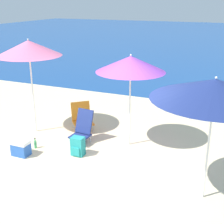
# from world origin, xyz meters

# --- Properties ---
(ground_plane) EXTENTS (60.00, 60.00, 0.00)m
(ground_plane) POSITION_xyz_m (0.00, 0.00, 0.00)
(ground_plane) COLOR beige
(sea_water) EXTENTS (60.00, 40.00, 0.01)m
(sea_water) POSITION_xyz_m (0.00, 25.22, 0.00)
(sea_water) COLOR #19478C
(sea_water) RESTS_ON ground
(beach_umbrella_purple) EXTENTS (1.58, 1.58, 2.20)m
(beach_umbrella_purple) POSITION_xyz_m (0.21, 1.42, 1.97)
(beach_umbrella_purple) COLOR white
(beach_umbrella_purple) RESTS_ON ground
(beach_umbrella_navy) EXTENTS (2.06, 2.06, 2.21)m
(beach_umbrella_navy) POSITION_xyz_m (2.16, -0.09, 2.00)
(beach_umbrella_navy) COLOR white
(beach_umbrella_navy) RESTS_ON ground
(beach_umbrella_pink) EXTENTS (1.61, 1.61, 2.44)m
(beach_umbrella_pink) POSITION_xyz_m (-2.36, 1.20, 2.20)
(beach_umbrella_pink) COLOR white
(beach_umbrella_pink) RESTS_ON ground
(beach_chair_navy) EXTENTS (0.48, 0.57, 0.81)m
(beach_chair_navy) POSITION_xyz_m (-0.90, 1.11, 0.38)
(beach_chair_navy) COLOR silver
(beach_chair_navy) RESTS_ON ground
(beach_chair_orange) EXTENTS (0.76, 0.76, 0.72)m
(beach_chair_orange) POSITION_xyz_m (-1.32, 1.86, 0.33)
(beach_chair_orange) COLOR silver
(beach_chair_orange) RESTS_ON ground
(backpack_teal) EXTENTS (0.28, 0.23, 0.44)m
(backpack_teal) POSITION_xyz_m (-0.67, 0.45, 0.22)
(backpack_teal) COLOR teal
(backpack_teal) RESTS_ON ground
(water_bottle) EXTENTS (0.06, 0.06, 0.26)m
(water_bottle) POSITION_xyz_m (-1.77, 0.36, 0.10)
(water_bottle) COLOR #4CB266
(water_bottle) RESTS_ON ground
(cooler_box) EXTENTS (0.39, 0.27, 0.35)m
(cooler_box) POSITION_xyz_m (-1.85, -0.06, 0.18)
(cooler_box) COLOR #2859B2
(cooler_box) RESTS_ON ground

